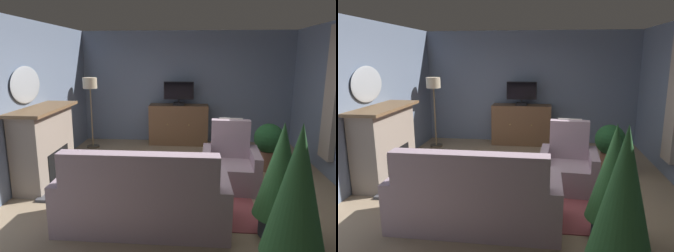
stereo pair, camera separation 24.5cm
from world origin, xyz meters
TOP-DOWN VIEW (x-y plane):
  - ground_plane at (0.00, 0.00)m, footprint 5.75×6.94m
  - wall_back at (0.00, 3.22)m, footprint 5.75×0.10m
  - wall_left at (-2.62, 0.00)m, footprint 0.10×6.94m
  - rug_central at (-0.11, -0.00)m, footprint 2.37×2.18m
  - fireplace at (-2.30, 0.31)m, footprint 0.93×1.59m
  - wall_mirror_oval at (-2.54, 0.31)m, footprint 0.06×0.91m
  - tv_cabinet at (-0.17, 2.87)m, footprint 1.41×0.49m
  - television at (-0.17, 2.82)m, footprint 0.71×0.20m
  - coffee_table at (-0.60, 0.07)m, footprint 1.16×0.62m
  - tv_remote at (-0.67, 0.21)m, footprint 0.14×0.17m
  - folded_newspaper at (-0.61, 0.01)m, footprint 0.36×0.31m
  - sofa_floral at (-0.44, -1.02)m, footprint 2.13×0.92m
  - armchair_by_fireplace at (0.80, 0.37)m, footprint 0.96×0.89m
  - potted_plant_leafy_by_curtain at (1.09, -1.97)m, footprint 0.59×0.59m
  - potted_plant_on_hearth_side at (1.20, -1.09)m, footprint 0.60×0.60m
  - potted_plant_small_fern_corner at (1.60, 1.19)m, footprint 0.55×0.55m
  - floor_lamp at (-2.18, 2.39)m, footprint 0.32×0.32m

SIDE VIEW (x-z plane):
  - ground_plane at x=0.00m, z-range -0.04..0.00m
  - rug_central at x=-0.11m, z-range 0.00..0.01m
  - armchair_by_fireplace at x=0.80m, z-range -0.21..0.88m
  - sofa_floral at x=-0.44m, z-range -0.19..0.88m
  - coffee_table at x=-0.60m, z-range 0.18..0.63m
  - folded_newspaper at x=-0.61m, z-range 0.45..0.46m
  - tv_remote at x=-0.67m, z-range 0.45..0.47m
  - tv_cabinet at x=-0.17m, z-range -0.02..0.95m
  - potted_plant_small_fern_corner at x=1.60m, z-range 0.09..0.99m
  - fireplace at x=-2.30m, z-range -0.03..1.27m
  - potted_plant_on_hearth_side at x=1.20m, z-range 0.06..1.46m
  - potted_plant_leafy_by_curtain at x=1.09m, z-range 0.08..1.66m
  - television at x=-0.17m, z-range 0.99..1.55m
  - floor_lamp at x=-2.18m, z-range 0.50..2.14m
  - wall_back at x=0.00m, z-range 0.00..2.72m
  - wall_left at x=-2.62m, z-range 0.00..2.72m
  - wall_mirror_oval at x=-2.54m, z-range 1.36..1.97m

